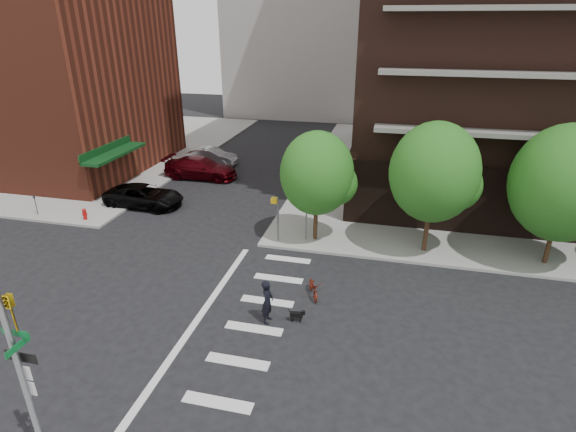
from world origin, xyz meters
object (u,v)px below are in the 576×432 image
traffic_signal (31,402)px  dog_walker (267,302)px  parked_car_black (144,196)px  scooter (314,287)px  parked_car_maroon (201,168)px  parked_car_silver (212,156)px  fire_hydrant (85,213)px

traffic_signal → dog_walker: size_ratio=3.11×
parked_car_black → scooter: bearing=-120.0°
parked_car_black → parked_car_maroon: parked_car_maroon is taller
parked_car_black → traffic_signal: bearing=-155.8°
parked_car_maroon → parked_car_silver: bearing=7.9°
traffic_signal → dog_walker: 9.15m
parked_car_maroon → parked_car_silver: parked_car_maroon is taller
parked_car_maroon → scooter: bearing=-141.4°
parked_car_maroon → traffic_signal: bearing=-166.2°
traffic_signal → parked_car_black: 20.14m
parked_car_silver → scooter: parked_car_silver is taller
parked_car_silver → dog_walker: (10.86, -20.60, 0.25)m
parked_car_black → scooter: (13.12, -8.03, -0.32)m
fire_hydrant → parked_car_maroon: (3.62, 9.64, 0.29)m
parked_car_maroon → parked_car_silver: (-0.57, 3.78, -0.13)m
fire_hydrant → parked_car_silver: 13.76m
dog_walker → parked_car_black: bearing=48.1°
fire_hydrant → dog_walker: (13.92, -7.19, 0.41)m
traffic_signal → parked_car_black: traffic_signal is taller
parked_car_maroon → dog_walker: 19.73m
fire_hydrant → dog_walker: size_ratio=0.38×
traffic_signal → scooter: 11.99m
fire_hydrant → scooter: 16.16m
traffic_signal → parked_car_maroon: bearing=104.4°
fire_hydrant → parked_car_maroon: bearing=69.4°
dog_walker → parked_car_maroon: bearing=31.4°
parked_car_maroon → parked_car_silver: 3.82m
parked_car_black → parked_car_maroon: bearing=-10.1°
parked_car_maroon → scooter: 18.68m
traffic_signal → dog_walker: bearing=64.4°
dog_walker → fire_hydrant: bearing=62.6°
parked_car_black → parked_car_silver: parked_car_black is taller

